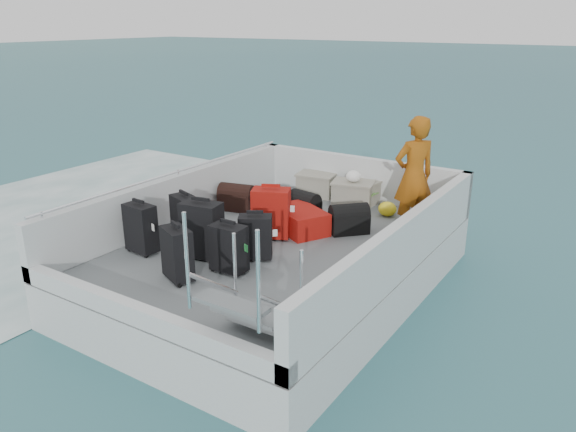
# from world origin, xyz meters

# --- Properties ---
(ground) EXTENTS (160.00, 160.00, 0.00)m
(ground) POSITION_xyz_m (0.00, 0.00, 0.00)
(ground) COLOR #1B4F61
(ground) RESTS_ON ground
(wake_foam) EXTENTS (10.00, 10.00, 0.00)m
(wake_foam) POSITION_xyz_m (-4.80, 0.00, 0.00)
(wake_foam) COLOR white
(wake_foam) RESTS_ON ground
(ferry_hull) EXTENTS (3.60, 5.00, 0.60)m
(ferry_hull) POSITION_xyz_m (0.00, 0.00, 0.30)
(ferry_hull) COLOR silver
(ferry_hull) RESTS_ON ground
(deck) EXTENTS (3.30, 4.70, 0.02)m
(deck) POSITION_xyz_m (0.00, 0.00, 0.61)
(deck) COLOR slate
(deck) RESTS_ON ferry_hull
(deck_fittings) EXTENTS (3.60, 5.00, 0.90)m
(deck_fittings) POSITION_xyz_m (0.35, -0.32, 0.99)
(deck_fittings) COLOR silver
(deck_fittings) RESTS_ON deck
(suitcase_0) EXTENTS (0.43, 0.27, 0.64)m
(suitcase_0) POSITION_xyz_m (-1.30, -1.15, 0.94)
(suitcase_0) COLOR black
(suitcase_0) RESTS_ON deck
(suitcase_1) EXTENTS (0.47, 0.36, 0.63)m
(suitcase_1) POSITION_xyz_m (-1.11, -0.55, 0.93)
(suitcase_1) COLOR black
(suitcase_1) RESTS_ON deck
(suitcase_3) EXTENTS (0.47, 0.38, 0.63)m
(suitcase_3) POSITION_xyz_m (-0.36, -1.49, 0.93)
(suitcase_3) COLOR black
(suitcase_3) RESTS_ON deck
(suitcase_4) EXTENTS (0.53, 0.37, 0.72)m
(suitcase_4) POSITION_xyz_m (-0.55, -0.85, 0.98)
(suitcase_4) COLOR black
(suitcase_4) RESTS_ON deck
(suitcase_5) EXTENTS (0.58, 0.48, 0.69)m
(suitcase_5) POSITION_xyz_m (-0.22, 0.17, 0.96)
(suitcase_5) COLOR #9B0D0B
(suitcase_5) RESTS_ON deck
(suitcase_6) EXTENTS (0.43, 0.26, 0.58)m
(suitcase_6) POSITION_xyz_m (-0.00, -1.01, 0.91)
(suitcase_6) COLOR black
(suitcase_6) RESTS_ON deck
(suitcase_7) EXTENTS (0.46, 0.41, 0.57)m
(suitcase_7) POSITION_xyz_m (0.04, -0.54, 0.90)
(suitcase_7) COLOR black
(suitcase_7) RESTS_ON deck
(suitcase_8) EXTENTS (0.97, 0.85, 0.32)m
(suitcase_8) POSITION_xyz_m (-0.02, 0.59, 0.78)
(suitcase_8) COLOR #9B0D0B
(suitcase_8) RESTS_ON deck
(duffel_0) EXTENTS (0.59, 0.41, 0.32)m
(duffel_0) POSITION_xyz_m (-1.35, 0.85, 0.78)
(duffel_0) COLOR black
(duffel_0) RESTS_ON deck
(duffel_1) EXTENTS (0.51, 0.38, 0.32)m
(duffel_1) POSITION_xyz_m (-0.25, 1.08, 0.78)
(duffel_1) COLOR black
(duffel_1) RESTS_ON deck
(duffel_2) EXTENTS (0.58, 0.59, 0.32)m
(duffel_2) POSITION_xyz_m (0.58, 0.91, 0.78)
(duffel_2) COLOR black
(duffel_2) RESTS_ON deck
(crate_0) EXTENTS (0.65, 0.50, 0.35)m
(crate_0) POSITION_xyz_m (-0.68, 2.17, 0.80)
(crate_0) COLOR gray
(crate_0) RESTS_ON deck
(crate_1) EXTENTS (0.62, 0.47, 0.35)m
(crate_1) POSITION_xyz_m (0.10, 2.20, 0.79)
(crate_1) COLOR gray
(crate_1) RESTS_ON deck
(crate_2) EXTENTS (0.70, 0.57, 0.37)m
(crate_2) POSITION_xyz_m (0.08, 2.01, 0.80)
(crate_2) COLOR gray
(crate_2) RESTS_ON deck
(crate_3) EXTENTS (0.63, 0.45, 0.37)m
(crate_3) POSITION_xyz_m (1.44, 1.89, 0.80)
(crate_3) COLOR gray
(crate_3) RESTS_ON deck
(yellow_bag) EXTENTS (0.28, 0.26, 0.22)m
(yellow_bag) POSITION_xyz_m (0.75, 1.86, 0.73)
(yellow_bag) COLOR yellow
(yellow_bag) RESTS_ON deck
(white_bag) EXTENTS (0.24, 0.24, 0.18)m
(white_bag) POSITION_xyz_m (0.08, 2.01, 1.08)
(white_bag) COLOR white
(white_bag) RESTS_ON crate_2
(passenger) EXTENTS (0.68, 0.72, 1.64)m
(passenger) POSITION_xyz_m (1.30, 1.37, 1.44)
(passenger) COLOR orange
(passenger) RESTS_ON deck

